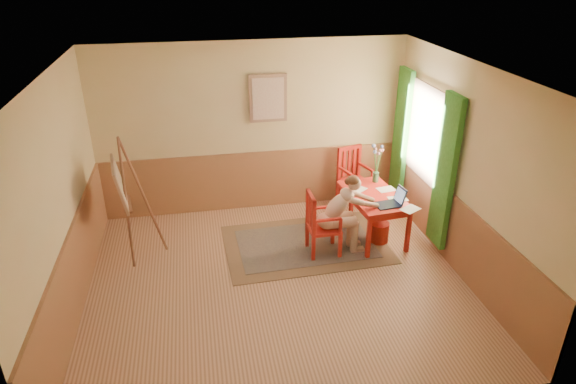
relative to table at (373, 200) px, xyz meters
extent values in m
cube|color=tan|center=(-1.62, -0.89, -0.64)|extent=(5.00, 4.50, 0.02)
cube|color=white|center=(-1.62, -0.89, 2.18)|extent=(5.00, 4.50, 0.02)
cube|color=#D9BF84|center=(-1.62, 1.37, 0.77)|extent=(5.00, 0.02, 2.80)
cube|color=#D9BF84|center=(-1.62, -3.15, 0.77)|extent=(5.00, 0.02, 2.80)
cube|color=#D9BF84|center=(-4.13, -0.89, 0.77)|extent=(0.02, 4.50, 2.80)
cube|color=#D9BF84|center=(0.89, -0.89, 0.77)|extent=(0.02, 4.50, 2.80)
cube|color=#AE7148|center=(-1.62, 1.34, -0.13)|extent=(5.00, 0.04, 1.00)
cube|color=#AE7148|center=(-4.10, -0.89, -0.13)|extent=(0.04, 4.50, 1.00)
cube|color=#AE7148|center=(0.86, -0.89, -0.13)|extent=(0.04, 4.50, 1.00)
cube|color=white|center=(0.85, 0.21, 0.92)|extent=(0.02, 1.00, 1.30)
cube|color=#9F795D|center=(0.83, 0.21, 0.92)|extent=(0.03, 1.12, 1.42)
cube|color=green|center=(0.78, -0.57, 0.62)|extent=(0.08, 0.45, 2.20)
cube|color=green|center=(0.78, 0.99, 0.62)|extent=(0.08, 0.45, 2.20)
cube|color=#9F795D|center=(-1.37, 1.32, 1.27)|extent=(0.60, 0.04, 0.76)
cube|color=beige|center=(-1.37, 1.29, 1.27)|extent=(0.50, 0.02, 0.66)
cube|color=#8C7251|center=(-1.05, -0.05, -0.62)|extent=(2.45, 1.67, 0.01)
cube|color=black|center=(-1.05, -0.05, -0.62)|extent=(2.04, 1.26, 0.01)
cube|color=red|center=(0.00, 0.00, 0.07)|extent=(0.84, 1.27, 0.04)
cube|color=red|center=(0.00, 0.00, 0.00)|extent=(0.73, 1.16, 0.10)
cube|color=red|center=(-0.26, -0.58, -0.29)|extent=(0.06, 0.06, 0.68)
cube|color=red|center=(0.37, -0.52, -0.29)|extent=(0.06, 0.06, 0.68)
cube|color=red|center=(-0.37, 0.52, -0.29)|extent=(0.06, 0.06, 0.68)
cube|color=red|center=(0.26, 0.58, -0.29)|extent=(0.06, 0.06, 0.68)
cube|color=red|center=(-0.84, -0.31, -0.22)|extent=(0.45, 0.43, 0.04)
cube|color=red|center=(-1.04, -0.50, -0.44)|extent=(0.05, 0.05, 0.39)
cube|color=red|center=(-0.64, -0.49, -0.44)|extent=(0.05, 0.05, 0.39)
cube|color=red|center=(-1.04, -0.12, -0.44)|extent=(0.05, 0.05, 0.39)
cube|color=red|center=(-0.65, -0.12, -0.44)|extent=(0.05, 0.05, 0.39)
cube|color=red|center=(-1.04, -0.50, 0.07)|extent=(0.05, 0.05, 0.53)
cube|color=red|center=(-1.04, -0.12, 0.07)|extent=(0.05, 0.05, 0.53)
cube|color=red|center=(-1.04, -0.31, 0.30)|extent=(0.05, 0.42, 0.06)
cube|color=red|center=(-1.04, -0.41, 0.05)|extent=(0.03, 0.04, 0.43)
cube|color=red|center=(-1.04, -0.31, 0.05)|extent=(0.03, 0.04, 0.43)
cube|color=red|center=(-1.04, -0.21, 0.05)|extent=(0.03, 0.04, 0.43)
cube|color=red|center=(-0.84, -0.50, 0.01)|extent=(0.39, 0.04, 0.03)
cube|color=red|center=(-0.65, -0.49, -0.09)|extent=(0.04, 0.04, 0.21)
cube|color=red|center=(-0.84, -0.12, 0.01)|extent=(0.39, 0.04, 0.03)
cube|color=red|center=(-0.66, -0.12, -0.09)|extent=(0.04, 0.04, 0.21)
cube|color=red|center=(0.05, 1.02, -0.19)|extent=(0.57, 0.58, 0.05)
cube|color=red|center=(-0.20, 1.17, -0.42)|extent=(0.06, 0.06, 0.42)
cube|color=red|center=(-0.08, 0.76, -0.42)|extent=(0.06, 0.06, 0.42)
cube|color=red|center=(0.19, 1.28, -0.42)|extent=(0.06, 0.06, 0.42)
cube|color=red|center=(0.31, 0.88, -0.42)|extent=(0.06, 0.06, 0.42)
cube|color=red|center=(-0.20, 1.17, 0.12)|extent=(0.06, 0.06, 0.57)
cube|color=red|center=(0.19, 1.28, 0.12)|extent=(0.06, 0.06, 0.57)
cube|color=red|center=(-0.01, 1.23, 0.37)|extent=(0.45, 0.18, 0.06)
cube|color=red|center=(-0.11, 1.20, 0.10)|extent=(0.05, 0.04, 0.47)
cube|color=red|center=(-0.01, 1.23, 0.10)|extent=(0.05, 0.04, 0.47)
cube|color=red|center=(0.09, 1.26, 0.10)|extent=(0.05, 0.04, 0.47)
cube|color=red|center=(-0.14, 0.97, 0.06)|extent=(0.16, 0.42, 0.04)
cube|color=red|center=(-0.08, 0.77, -0.05)|extent=(0.05, 0.05, 0.23)
cube|color=red|center=(0.25, 1.08, 0.06)|extent=(0.16, 0.42, 0.04)
cube|color=red|center=(0.30, 0.89, -0.05)|extent=(0.05, 0.05, 0.23)
ellipsoid|color=#D7AC90|center=(-0.81, -0.31, -0.10)|extent=(0.27, 0.34, 0.22)
cylinder|color=#D7AC90|center=(-0.61, -0.40, -0.11)|extent=(0.42, 0.15, 0.15)
cylinder|color=#D7AC90|center=(-0.61, -0.23, -0.11)|extent=(0.42, 0.15, 0.15)
cylinder|color=#D7AC90|center=(-0.41, -0.39, -0.36)|extent=(0.11, 0.11, 0.48)
cylinder|color=#D7AC90|center=(-0.41, -0.22, -0.36)|extent=(0.11, 0.11, 0.48)
cube|color=#D7AC90|center=(-0.35, -0.39, -0.60)|extent=(0.20, 0.09, 0.07)
cube|color=#D7AC90|center=(-0.35, -0.22, -0.60)|extent=(0.20, 0.09, 0.07)
ellipsoid|color=#D7AC90|center=(-0.66, -0.31, 0.11)|extent=(0.46, 0.28, 0.50)
ellipsoid|color=#D7AC90|center=(-0.52, -0.31, 0.29)|extent=(0.19, 0.29, 0.17)
sphere|color=#D7AC90|center=(-0.42, -0.31, 0.44)|extent=(0.19, 0.19, 0.19)
ellipsoid|color=brown|center=(-0.44, -0.31, 0.50)|extent=(0.18, 0.19, 0.14)
sphere|color=brown|center=(-0.52, -0.31, 0.49)|extent=(0.10, 0.10, 0.10)
cylinder|color=#D7AC90|center=(-0.43, -0.45, 0.24)|extent=(0.21, 0.10, 0.14)
cylinder|color=#D7AC90|center=(-0.22, -0.43, 0.16)|extent=(0.29, 0.14, 0.16)
sphere|color=#D7AC90|center=(-0.34, -0.46, 0.21)|extent=(0.08, 0.08, 0.08)
sphere|color=#D7AC90|center=(-0.10, -0.40, 0.11)|extent=(0.07, 0.07, 0.07)
cylinder|color=#D7AC90|center=(-0.44, -0.17, 0.24)|extent=(0.22, 0.11, 0.14)
cylinder|color=#D7AC90|center=(-0.22, -0.19, 0.16)|extent=(0.29, 0.13, 0.16)
sphere|color=#D7AC90|center=(-0.35, -0.16, 0.21)|extent=(0.08, 0.08, 0.08)
sphere|color=#D7AC90|center=(-0.10, -0.21, 0.11)|extent=(0.07, 0.07, 0.07)
cube|color=#1E2338|center=(0.07, -0.37, 0.10)|extent=(0.37, 0.29, 0.02)
cube|color=#2D3342|center=(0.07, -0.37, 0.10)|extent=(0.32, 0.23, 0.00)
cube|color=#1E2338|center=(0.27, -0.34, 0.22)|extent=(0.11, 0.25, 0.23)
cube|color=#99BFF2|center=(0.25, -0.35, 0.22)|extent=(0.08, 0.21, 0.19)
cube|color=white|center=(0.34, -0.55, 0.09)|extent=(0.33, 0.30, 0.00)
cube|color=white|center=(0.24, 0.13, 0.09)|extent=(0.30, 0.23, 0.00)
cube|color=white|center=(-0.18, 0.20, 0.09)|extent=(0.33, 0.32, 0.00)
cube|color=white|center=(0.29, -0.21, 0.09)|extent=(0.28, 0.20, 0.00)
cylinder|color=#3F724C|center=(0.18, 0.43, 0.17)|extent=(0.12, 0.12, 0.16)
cylinder|color=#3F7233|center=(0.17, 0.50, 0.44)|extent=(0.04, 0.14, 0.42)
sphere|color=#728CD8|center=(0.15, 0.56, 0.65)|extent=(0.08, 0.08, 0.06)
cylinder|color=#3F7233|center=(0.14, 0.40, 0.45)|extent=(0.08, 0.08, 0.44)
sphere|color=pink|center=(0.11, 0.37, 0.67)|extent=(0.05, 0.05, 0.04)
cylinder|color=#3F7233|center=(0.19, 0.45, 0.39)|extent=(0.04, 0.04, 0.33)
sphere|color=pink|center=(0.20, 0.46, 0.55)|extent=(0.06, 0.06, 0.05)
cylinder|color=#3F7233|center=(0.14, 0.38, 0.43)|extent=(0.10, 0.11, 0.41)
sphere|color=#728CD8|center=(0.09, 0.33, 0.64)|extent=(0.07, 0.07, 0.06)
cylinder|color=#3F7233|center=(0.23, 0.46, 0.41)|extent=(0.11, 0.07, 0.36)
sphere|color=pink|center=(0.27, 0.49, 0.59)|extent=(0.06, 0.06, 0.05)
cylinder|color=#3F7233|center=(0.20, 0.45, 0.41)|extent=(0.06, 0.04, 0.37)
sphere|color=pink|center=(0.23, 0.46, 0.60)|extent=(0.06, 0.06, 0.05)
cylinder|color=#3F7233|center=(0.22, 0.47, 0.44)|extent=(0.10, 0.09, 0.42)
sphere|color=#728CD8|center=(0.27, 0.51, 0.65)|extent=(0.06, 0.06, 0.05)
cylinder|color=#A6291D|center=(0.06, -0.17, -0.47)|extent=(0.38, 0.38, 0.32)
cylinder|color=brown|center=(-3.54, -0.01, 0.28)|extent=(0.04, 0.33, 1.82)
cylinder|color=brown|center=(-3.58, 0.28, 0.28)|extent=(0.14, 0.33, 1.82)
cylinder|color=brown|center=(-3.32, 0.18, 0.28)|extent=(0.48, 0.11, 1.82)
cylinder|color=brown|center=(-3.58, 0.13, 0.20)|extent=(0.11, 0.51, 0.03)
cube|color=brown|center=(-3.53, 0.14, 0.20)|extent=(0.14, 0.55, 0.03)
cube|color=#9F795D|center=(-3.61, 0.13, 0.52)|extent=(0.26, 0.82, 0.61)
cube|color=beige|center=(-3.59, 0.13, 0.52)|extent=(0.21, 0.73, 0.52)
camera|label=1|loc=(-2.52, -6.32, 3.38)|focal=31.16mm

